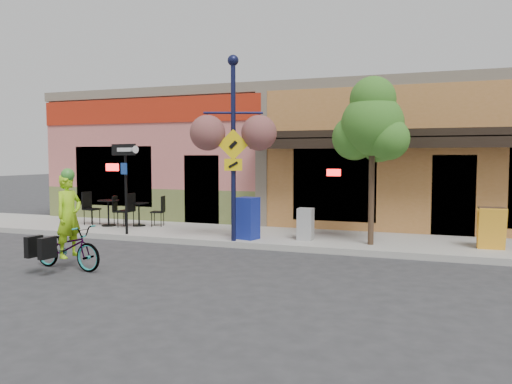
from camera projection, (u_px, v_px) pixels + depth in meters
ground at (254, 253)px, 11.60m from camera, size 90.00×90.00×0.00m
sidewalk at (279, 237)px, 13.47m from camera, size 24.00×3.00×0.15m
curb at (262, 246)px, 12.11m from camera, size 24.00×0.12×0.15m
building at (323, 157)px, 18.48m from camera, size 18.20×8.20×4.50m
bicycle at (68, 247)px, 9.95m from camera, size 1.75×0.78×0.89m
cyclist_rider at (69, 228)px, 9.90m from camera, size 0.46×0.65×1.66m
lamp_post at (233, 149)px, 12.30m from camera, size 1.58×1.06×4.59m
one_way_sign at (126, 189)px, 13.47m from camera, size 0.96×0.44×2.44m
cafe_set_left at (108, 209)px, 15.13m from camera, size 1.78×0.98×1.03m
cafe_set_right at (139, 211)px, 15.12m from camera, size 1.69×1.14×0.93m
newspaper_box_blue at (248, 218)px, 12.71m from camera, size 0.57×0.54×1.07m
newspaper_box_grey at (306, 224)px, 12.58m from camera, size 0.38×0.34×0.80m
street_tree at (372, 160)px, 11.79m from camera, size 1.69×1.69×4.03m
sandwich_board at (492, 229)px, 11.16m from camera, size 0.60×0.45×0.96m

